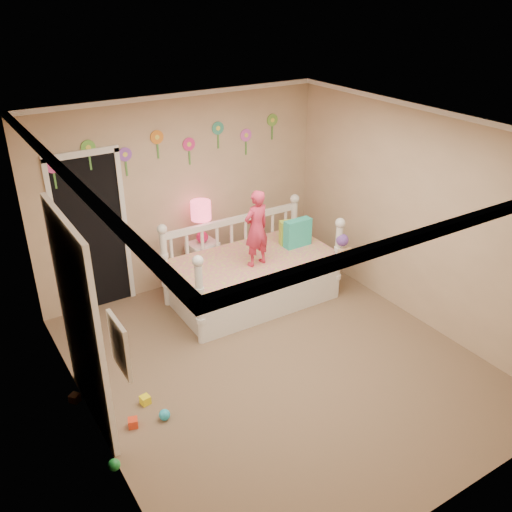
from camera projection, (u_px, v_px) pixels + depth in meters
floor at (277, 363)px, 6.16m from camera, size 4.00×4.50×0.01m
ceiling at (282, 131)px, 4.99m from camera, size 4.00×4.50×0.01m
back_wall at (183, 193)px, 7.27m from camera, size 4.00×0.01×2.60m
left_wall at (82, 317)px, 4.62m from camera, size 0.01×4.50×2.60m
right_wall at (419, 218)px, 6.53m from camera, size 0.01×4.50×2.60m
crown_molding at (282, 134)px, 5.00m from camera, size 4.00×4.50×0.06m
daybed at (252, 262)px, 7.10m from camera, size 2.13×1.16×1.15m
pillow_turquoise at (298, 233)px, 7.29m from camera, size 0.37×0.13×0.37m
pillow_lime at (292, 232)px, 7.37m from camera, size 0.37×0.22×0.33m
child at (256, 228)px, 6.68m from camera, size 0.38×0.28×0.97m
nightstand at (203, 264)px, 7.60m from camera, size 0.41×0.33×0.64m
table_lamp at (201, 216)px, 7.27m from camera, size 0.27×0.27×0.59m
closet_doorway at (92, 233)px, 6.79m from camera, size 0.90×0.04×2.07m
flower_decals at (174, 147)px, 6.93m from camera, size 3.40×0.02×0.50m
mirror_closet at (81, 324)px, 4.98m from camera, size 0.07×1.30×2.10m
wall_picture at (119, 345)px, 3.84m from camera, size 0.05×0.34×0.42m
hanging_bag at (343, 251)px, 7.09m from camera, size 0.20×0.16×0.36m
toy_scatter at (131, 419)px, 5.30m from camera, size 0.97×1.40×0.11m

